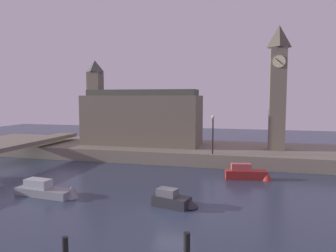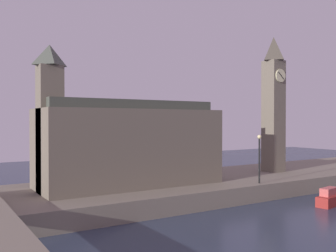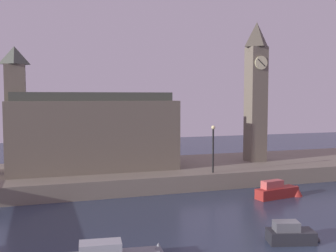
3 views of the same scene
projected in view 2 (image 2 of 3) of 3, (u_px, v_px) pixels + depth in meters
name	position (u px, v px, depth m)	size (l,w,h in m)	color
far_embankment	(213.00, 184.00, 37.58)	(70.00, 12.00, 1.50)	slate
clock_tower	(273.00, 102.00, 41.57)	(2.05, 2.11, 14.89)	#6B6051
parliament_hall	(127.00, 143.00, 32.62)	(15.75, 6.07, 11.51)	#6B6051
streetlamp	(259.00, 153.00, 33.70)	(0.36, 0.36, 4.36)	black
boat_dinghy_red	(334.00, 198.00, 31.88)	(4.54, 1.76, 1.52)	maroon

